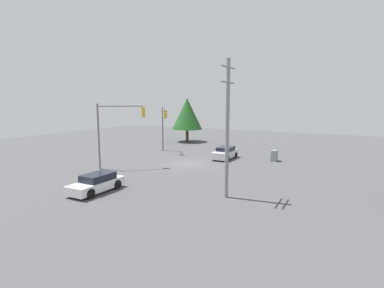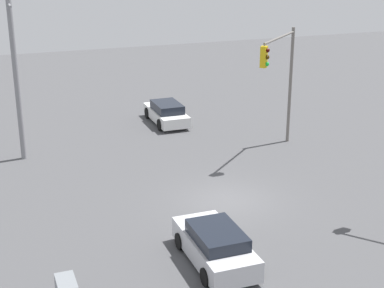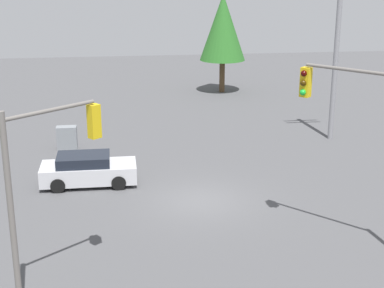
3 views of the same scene
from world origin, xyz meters
name	(u,v)px [view 1 (image 1 of 3)]	position (x,y,z in m)	size (l,w,h in m)	color
ground_plane	(187,164)	(0.00, 0.00, 0.00)	(80.00, 80.00, 0.00)	#4C4C4F
sedan_white	(97,183)	(12.09, -1.09, 0.67)	(4.42, 1.89, 1.38)	silver
sedan_silver	(225,153)	(-4.80, 2.58, 0.69)	(4.29, 1.95, 1.42)	silver
traffic_signal_main	(117,124)	(5.06, -5.26, 4.55)	(3.34, 3.62, 6.58)	slate
traffic_signal_cross	(164,122)	(-5.44, -6.56, 4.08)	(2.65, 2.25, 6.00)	slate
utility_pole_tall	(227,126)	(8.70, 8.06, 5.13)	(2.20, 0.28, 9.68)	gray
electrical_cabinet	(274,156)	(-6.13, 8.09, 0.62)	(1.08, 0.59, 1.25)	gray
tree_left	(187,114)	(-15.91, -8.76, 4.73)	(5.05, 5.05, 7.35)	#4C3823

